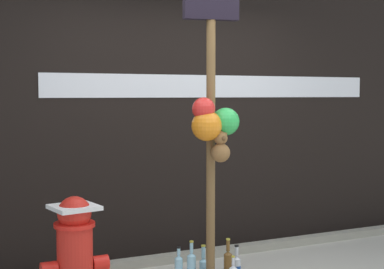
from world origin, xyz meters
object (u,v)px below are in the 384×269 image
(fire_hydrant, at_px, (75,253))
(bottle_5, at_px, (237,267))
(bottle_4, at_px, (203,269))
(memorial_post, at_px, (213,101))
(bottle_3, at_px, (228,269))

(fire_hydrant, relative_size, bottle_5, 2.78)
(bottle_5, bearing_deg, bottle_4, 170.75)
(memorial_post, distance_m, bottle_5, 1.47)
(bottle_5, bearing_deg, memorial_post, -150.34)
(bottle_3, relative_size, bottle_5, 1.35)
(bottle_4, distance_m, bottle_5, 0.30)
(memorial_post, bearing_deg, bottle_4, 80.43)
(memorial_post, xyz_separation_m, bottle_5, (0.33, 0.19, -1.42))
(memorial_post, distance_m, bottle_4, 1.43)
(bottle_3, bearing_deg, bottle_4, 122.28)
(fire_hydrant, height_order, bottle_4, fire_hydrant)
(memorial_post, distance_m, fire_hydrant, 1.54)
(memorial_post, height_order, bottle_3, memorial_post)
(memorial_post, relative_size, bottle_5, 8.15)
(bottle_4, relative_size, bottle_5, 1.07)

